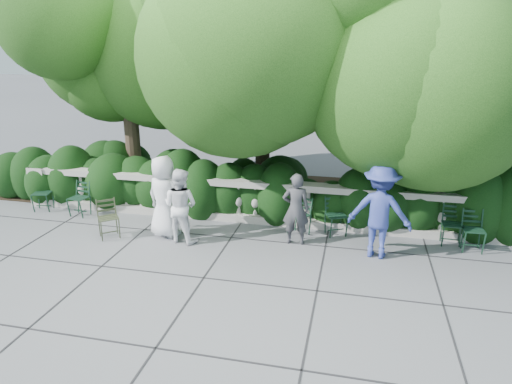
% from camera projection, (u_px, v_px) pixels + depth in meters
% --- Properties ---
extents(ground, '(90.00, 90.00, 0.00)m').
position_uv_depth(ground, '(245.00, 256.00, 8.89)').
color(ground, '#585960').
rests_on(ground, ground).
extents(balustrade, '(12.00, 0.44, 1.00)m').
position_uv_depth(balustrade, '(264.00, 203.00, 10.40)').
color(balustrade, '#9E998E').
rests_on(balustrade, ground).
extents(shrub_hedge, '(15.00, 2.60, 1.70)m').
position_uv_depth(shrub_hedge, '(273.00, 205.00, 11.67)').
color(shrub_hedge, black).
rests_on(shrub_hedge, ground).
extents(tree_canopy, '(15.04, 6.52, 6.78)m').
position_uv_depth(tree_canopy, '(306.00, 43.00, 10.46)').
color(tree_canopy, '#3F3023').
rests_on(tree_canopy, ground).
extents(chair_a, '(0.54, 0.57, 0.84)m').
position_uv_depth(chair_a, '(42.00, 212.00, 11.19)').
color(chair_a, black).
rests_on(chair_a, ground).
extents(chair_b, '(0.49, 0.53, 0.84)m').
position_uv_depth(chair_b, '(77.00, 217.00, 10.86)').
color(chair_b, black).
rests_on(chair_b, ground).
extents(chair_c, '(0.60, 0.62, 0.84)m').
position_uv_depth(chair_c, '(295.00, 237.00, 9.79)').
color(chair_c, black).
rests_on(chair_c, ground).
extents(chair_d, '(0.60, 0.62, 0.84)m').
position_uv_depth(chair_d, '(338.00, 237.00, 9.75)').
color(chair_d, black).
rests_on(chair_d, ground).
extents(chair_e, '(0.45, 0.49, 0.84)m').
position_uv_depth(chair_e, '(472.00, 254.00, 9.00)').
color(chair_e, black).
rests_on(chair_e, ground).
extents(chair_f, '(0.46, 0.50, 0.84)m').
position_uv_depth(chair_f, '(451.00, 247.00, 9.27)').
color(chair_f, black).
rests_on(chair_f, ground).
extents(chair_weathered, '(0.64, 0.65, 0.84)m').
position_uv_depth(chair_weathered, '(111.00, 240.00, 9.63)').
color(chair_weathered, black).
rests_on(chair_weathered, ground).
extents(person_businessman, '(0.99, 0.80, 1.76)m').
position_uv_depth(person_businessman, '(164.00, 197.00, 9.58)').
color(person_businessman, white).
rests_on(person_businessman, ground).
extents(person_woman_grey, '(0.59, 0.42, 1.50)m').
position_uv_depth(person_woman_grey, '(296.00, 209.00, 9.25)').
color(person_woman_grey, '#3B3B40').
rests_on(person_woman_grey, ground).
extents(person_casual_man, '(0.87, 0.74, 1.56)m').
position_uv_depth(person_casual_man, '(180.00, 206.00, 9.36)').
color(person_casual_man, white).
rests_on(person_casual_man, ground).
extents(person_older_blue, '(1.30, 0.88, 1.86)m').
position_uv_depth(person_older_blue, '(380.00, 211.00, 8.64)').
color(person_older_blue, navy).
rests_on(person_older_blue, ground).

